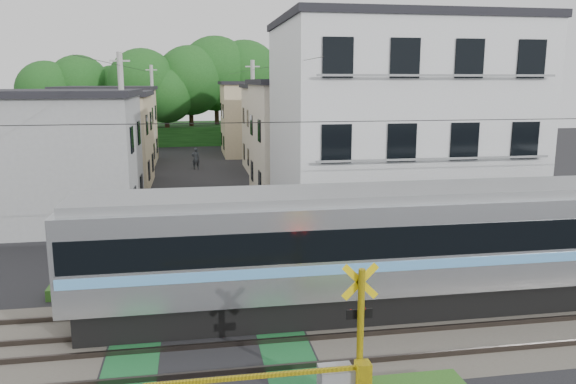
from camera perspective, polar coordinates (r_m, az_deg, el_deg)
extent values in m
plane|color=black|center=(15.44, -7.99, -14.62)|extent=(120.00, 120.00, 0.00)
cube|color=#47423A|center=(15.44, -7.99, -14.61)|extent=(120.00, 6.00, 0.00)
cube|color=black|center=(15.44, -7.99, -14.60)|extent=(5.20, 120.00, 0.00)
cube|color=#145126|center=(15.53, -15.26, -14.75)|extent=(1.30, 6.00, 0.00)
cube|color=#145126|center=(15.59, -0.78, -14.21)|extent=(1.30, 6.00, 0.00)
cube|color=#3F3833|center=(13.72, -7.74, -17.79)|extent=(120.00, 0.08, 0.14)
cube|color=#3F3833|center=(14.96, -7.94, -15.20)|extent=(120.00, 0.08, 0.14)
cube|color=#3F3833|center=(15.87, -8.06, -13.61)|extent=(120.00, 0.08, 0.14)
cube|color=#3F3833|center=(17.15, -8.21, -11.66)|extent=(120.00, 0.08, 0.14)
cube|color=black|center=(17.19, 9.08, -10.29)|extent=(16.95, 2.34, 0.88)
cube|color=black|center=(16.44, -12.29, -12.00)|extent=(2.35, 2.16, 0.59)
cube|color=black|center=(20.02, 26.28, -8.65)|extent=(2.35, 2.16, 0.59)
cube|color=silver|center=(16.64, 9.26, -4.78)|extent=(17.66, 2.75, 2.55)
cube|color=black|center=(16.56, 9.30, -3.76)|extent=(17.38, 2.79, 0.87)
cube|color=#59A0E1|center=(16.74, 9.23, -5.95)|extent=(17.48, 2.78, 0.27)
cube|color=slate|center=(16.32, 9.42, -0.07)|extent=(17.31, 2.25, 0.24)
cube|color=black|center=(16.06, -21.96, -4.63)|extent=(0.10, 2.36, 1.53)
cylinder|color=yellow|center=(12.00, 7.34, -14.56)|extent=(0.14, 0.14, 3.00)
cube|color=yellow|center=(11.62, 7.34, -9.01)|extent=(0.77, 0.05, 0.77)
cube|color=yellow|center=(11.62, 7.34, -9.01)|extent=(0.77, 0.05, 0.77)
cube|color=black|center=(11.88, 7.26, -12.18)|extent=(0.55, 0.05, 0.20)
sphere|color=#FF0C07|center=(11.89, 6.42, -12.14)|extent=(0.16, 0.16, 0.16)
sphere|color=#FF0C07|center=(11.98, 7.92, -12.00)|extent=(0.16, 0.16, 0.16)
cube|color=yellow|center=(11.61, -3.60, -18.21)|extent=(4.20, 0.08, 0.08)
cylinder|color=yellow|center=(18.47, -17.87, -5.70)|extent=(0.14, 0.14, 3.00)
cube|color=yellow|center=(18.08, -18.14, -2.14)|extent=(0.77, 0.05, 0.77)
cube|color=yellow|center=(18.08, -18.14, -2.14)|extent=(0.77, 0.05, 0.77)
cube|color=black|center=(18.24, -18.01, -4.29)|extent=(0.55, 0.05, 0.20)
sphere|color=#FF0C07|center=(18.21, -18.53, -4.35)|extent=(0.16, 0.16, 0.16)
sphere|color=#FF0C07|center=(18.16, -17.53, -4.32)|extent=(0.16, 0.16, 0.16)
cube|color=gray|center=(18.73, -16.15, -8.75)|extent=(0.70, 0.50, 0.90)
cube|color=yellow|center=(19.00, -17.59, -8.23)|extent=(0.30, 0.30, 1.10)
cube|color=yellow|center=(18.66, -10.78, -6.78)|extent=(4.20, 0.08, 0.08)
cube|color=silver|center=(25.10, 10.86, 5.98)|extent=(10.00, 8.00, 9.00)
cube|color=black|center=(25.12, 11.27, 16.59)|extent=(10.20, 8.16, 0.30)
cube|color=black|center=(20.70, 4.81, -3.38)|extent=(1.10, 0.06, 1.40)
cube|color=black|center=(21.43, 11.18, -3.06)|extent=(1.10, 0.06, 1.40)
cube|color=black|center=(22.41, 17.05, -2.72)|extent=(1.10, 0.06, 1.40)
cube|color=black|center=(23.60, 22.39, -2.39)|extent=(1.10, 0.06, 1.40)
cube|color=gray|center=(21.86, 14.40, -4.55)|extent=(9.00, 0.06, 0.08)
cube|color=black|center=(20.16, 4.95, 4.90)|extent=(1.10, 0.06, 1.40)
cube|color=black|center=(20.91, 11.49, 4.94)|extent=(1.10, 0.06, 1.40)
cube|color=black|center=(21.91, 17.50, 4.93)|extent=(1.10, 0.06, 1.40)
cube|color=black|center=(23.12, 22.94, 4.86)|extent=(1.10, 0.06, 1.40)
cube|color=gray|center=(21.26, 14.79, 3.27)|extent=(9.00, 0.06, 0.08)
cube|color=black|center=(20.05, 5.10, 13.45)|extent=(1.10, 0.06, 1.40)
cube|color=black|center=(20.81, 11.82, 13.18)|extent=(1.10, 0.06, 1.40)
cube|color=black|center=(21.81, 17.97, 12.78)|extent=(1.10, 0.06, 1.40)
cube|color=black|center=(23.03, 23.51, 12.29)|extent=(1.10, 0.06, 1.40)
cube|color=gray|center=(21.07, 15.20, 11.37)|extent=(9.00, 0.06, 0.08)
cube|color=#9B9EA0|center=(28.84, -22.11, 3.01)|extent=(7.00, 7.00, 6.00)
cube|color=black|center=(28.61, -22.57, 9.26)|extent=(7.35, 7.35, 0.30)
cube|color=black|center=(26.85, -15.26, -0.80)|extent=(0.06, 1.00, 1.20)
cube|color=black|center=(30.27, -14.65, 0.56)|extent=(0.06, 1.00, 1.20)
cube|color=black|center=(26.43, -15.57, 5.15)|extent=(0.06, 1.00, 1.20)
cube|color=black|center=(29.90, -14.91, 5.84)|extent=(0.06, 1.00, 1.20)
cube|color=beige|center=(32.87, 2.80, 5.16)|extent=(7.00, 8.00, 6.50)
cube|color=black|center=(32.69, 2.86, 11.10)|extent=(7.35, 8.40, 0.30)
cube|color=black|center=(30.60, -2.89, 1.02)|extent=(0.06, 1.00, 1.20)
cube|color=black|center=(34.52, -3.68, 2.18)|extent=(0.06, 1.00, 1.20)
cube|color=black|center=(30.23, -2.95, 6.25)|extent=(0.06, 1.00, 1.20)
cube|color=black|center=(34.20, -3.74, 6.82)|extent=(0.06, 1.00, 1.20)
cube|color=#C7B48C|center=(37.72, -19.98, 4.75)|extent=(8.00, 7.00, 5.80)
cube|color=black|center=(37.53, -20.30, 9.37)|extent=(8.40, 7.35, 0.30)
cube|color=black|center=(35.68, -13.92, 2.17)|extent=(0.06, 1.00, 1.20)
cube|color=black|center=(39.13, -13.57, 2.96)|extent=(0.06, 1.00, 1.20)
cube|color=black|center=(35.36, -14.14, 6.65)|extent=(0.06, 1.00, 1.20)
cube|color=black|center=(38.85, -13.75, 7.05)|extent=(0.06, 1.00, 1.20)
cube|color=beige|center=(42.73, 0.42, 6.37)|extent=(7.00, 7.00, 6.20)
cube|color=black|center=(42.58, 0.43, 10.73)|extent=(7.35, 7.35, 0.30)
cube|color=black|center=(40.72, -4.05, 3.55)|extent=(0.06, 1.00, 1.20)
cube|color=black|center=(44.17, -4.51, 4.14)|extent=(0.06, 1.00, 1.20)
cube|color=black|center=(40.44, -4.11, 7.49)|extent=(0.06, 1.00, 1.20)
cube|color=black|center=(43.92, -4.56, 7.77)|extent=(0.06, 1.00, 1.20)
cube|color=#C7B48C|center=(47.51, -17.66, 6.21)|extent=(7.00, 8.00, 6.00)
cube|color=black|center=(47.37, -17.89, 10.00)|extent=(7.35, 8.40, 0.30)
cube|color=black|center=(45.34, -13.44, 4.05)|extent=(0.06, 1.00, 1.20)
cube|color=black|center=(49.30, -13.16, 4.62)|extent=(0.06, 1.00, 1.20)
cube|color=black|center=(45.09, -13.60, 7.58)|extent=(0.06, 1.00, 1.20)
cube|color=black|center=(49.08, -13.30, 7.87)|extent=(0.06, 1.00, 1.20)
cube|color=#C7B48C|center=(52.47, -2.27, 7.37)|extent=(8.00, 7.00, 6.40)
cube|color=black|center=(52.35, -2.30, 11.03)|extent=(8.40, 7.35, 0.30)
cube|color=black|center=(50.53, -6.54, 4.99)|extent=(0.06, 1.00, 1.20)
cube|color=black|center=(54.00, -6.76, 5.38)|extent=(0.06, 1.00, 1.20)
cube|color=black|center=(50.31, -6.62, 8.16)|extent=(0.06, 1.00, 1.20)
cube|color=black|center=(53.80, -6.83, 8.35)|extent=(0.06, 1.00, 1.20)
cube|color=#1C4E1A|center=(64.17, -9.45, 5.95)|extent=(40.00, 10.00, 2.00)
cylinder|color=#332114|center=(62.92, -23.04, 6.20)|extent=(0.50, 0.50, 4.38)
sphere|color=#1C4E1A|center=(62.77, -23.28, 9.38)|extent=(6.13, 6.13, 6.13)
cylinder|color=#332114|center=(63.56, -20.21, 6.59)|extent=(0.50, 0.50, 4.70)
sphere|color=#1C4E1A|center=(63.42, -20.45, 9.98)|extent=(6.58, 6.58, 6.58)
cylinder|color=#332114|center=(64.14, -17.04, 6.59)|extent=(0.50, 0.50, 4.19)
sphere|color=#1C4E1A|center=(63.98, -17.21, 9.59)|extent=(5.87, 5.87, 5.87)
cylinder|color=#332114|center=(59.98, -14.36, 6.83)|extent=(0.50, 0.50, 4.99)
sphere|color=#1C4E1A|center=(59.83, -14.55, 10.65)|extent=(6.99, 6.99, 6.99)
cylinder|color=#332114|center=(59.62, -12.17, 6.47)|extent=(0.50, 0.50, 4.10)
sphere|color=#1C4E1A|center=(59.45, -12.30, 9.62)|extent=(5.74, 5.74, 5.74)
cylinder|color=#332114|center=(61.25, -9.79, 7.20)|extent=(0.50, 0.50, 5.20)
sphere|color=#1C4E1A|center=(61.12, -9.92, 11.10)|extent=(7.29, 7.29, 7.29)
cylinder|color=#332114|center=(63.14, -7.25, 7.65)|extent=(0.50, 0.50, 5.77)
sphere|color=#1C4E1A|center=(63.03, -7.35, 11.84)|extent=(8.08, 8.08, 8.08)
cylinder|color=#332114|center=(63.98, -4.34, 7.67)|extent=(0.50, 0.50, 5.60)
sphere|color=#1C4E1A|center=(63.87, -4.40, 11.69)|extent=(7.84, 7.84, 7.84)
cylinder|color=#332114|center=(63.88, -2.43, 7.13)|extent=(0.50, 0.50, 4.37)
sphere|color=#1C4E1A|center=(63.73, -2.46, 10.27)|extent=(6.11, 6.11, 6.11)
cylinder|color=#332114|center=(65.88, 0.05, 7.61)|extent=(0.50, 0.50, 5.15)
sphere|color=#1C4E1A|center=(65.75, 0.05, 11.19)|extent=(7.21, 7.21, 7.21)
cylinder|color=#332114|center=(65.60, 2.29, 7.56)|extent=(0.50, 0.50, 5.11)
sphere|color=#1C4E1A|center=(65.47, 2.32, 11.14)|extent=(7.15, 7.15, 7.15)
cube|color=black|center=(16.40, 12.91, 7.08)|extent=(60.00, 0.02, 0.02)
cylinder|color=#A5A5A0|center=(27.23, -16.31, 5.06)|extent=(0.26, 0.26, 8.00)
cube|color=#A5A5A0|center=(27.11, -16.73, 12.65)|extent=(0.90, 0.08, 0.08)
cylinder|color=#A5A5A0|center=(36.22, -3.55, 6.90)|extent=(0.26, 0.26, 8.00)
cube|color=#A5A5A0|center=(36.13, -3.62, 12.61)|extent=(0.90, 0.08, 0.08)
cylinder|color=#A5A5A0|center=(48.09, -13.52, 7.67)|extent=(0.26, 0.26, 8.00)
cube|color=#A5A5A0|center=(48.03, -13.72, 11.96)|extent=(0.90, 0.08, 0.08)
cube|color=black|center=(37.55, -14.79, 11.91)|extent=(0.02, 42.00, 0.02)
cube|color=black|center=(37.62, -3.87, 12.24)|extent=(0.02, 42.00, 0.02)
imported|color=#32383F|center=(43.99, -9.36, 3.39)|extent=(0.62, 0.41, 1.67)
cube|color=#2D5E1E|center=(19.33, -20.48, -9.24)|extent=(1.80, 1.00, 0.36)
cube|color=#2D5E1E|center=(18.96, 5.88, -9.07)|extent=(1.50, 0.90, 0.30)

